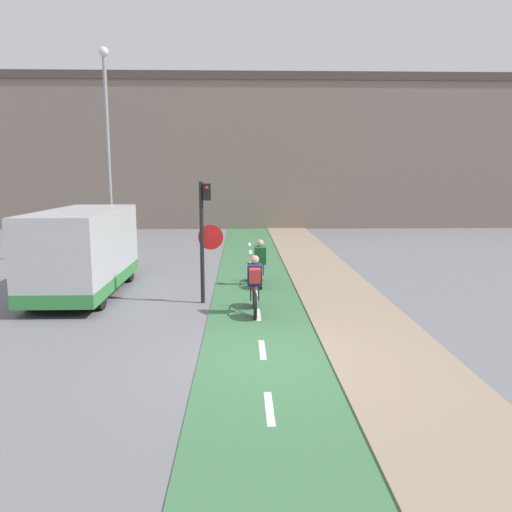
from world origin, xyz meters
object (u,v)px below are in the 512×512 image
street_lamp_far (108,137)px  van (83,253)px  cyclist_near (255,286)px  traffic_light_pole (205,229)px  cyclist_far (260,265)px

street_lamp_far → van: street_lamp_far is taller
street_lamp_far → cyclist_near: street_lamp_far is taller
street_lamp_far → van: bearing=-84.6°
traffic_light_pole → cyclist_near: 2.16m
street_lamp_far → cyclist_near: (5.37, -7.38, -4.12)m
cyclist_near → van: size_ratio=0.32×
cyclist_far → cyclist_near: bearing=-94.6°
traffic_light_pole → cyclist_far: (1.55, 2.04, -1.36)m
cyclist_far → van: (-5.13, -0.95, 0.54)m
traffic_light_pole → cyclist_far: traffic_light_pole is taller
street_lamp_far → cyclist_far: bearing=-36.9°
traffic_light_pole → cyclist_near: bearing=-40.8°
cyclist_near → van: 5.38m
traffic_light_pole → van: bearing=163.0°
cyclist_near → van: bearing=155.6°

